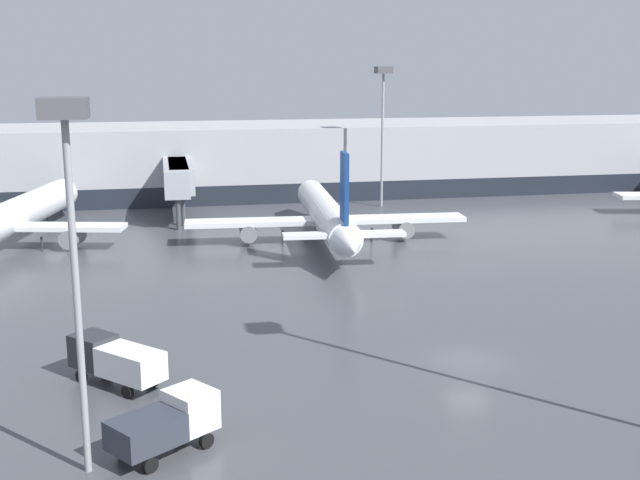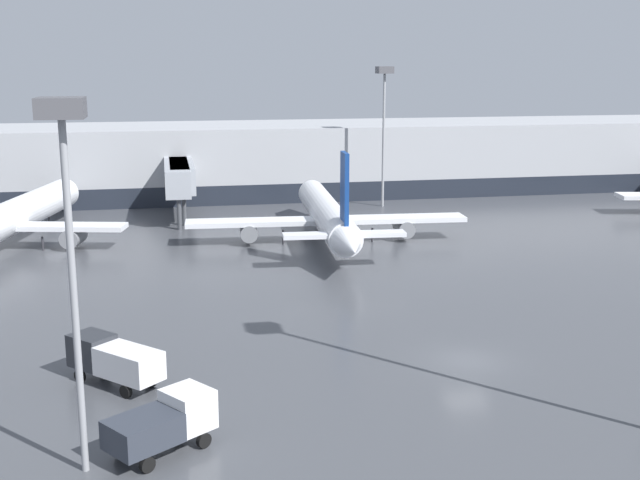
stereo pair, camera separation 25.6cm
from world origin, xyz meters
The scene contains 8 objects.
ground_plane centered at (0.00, 0.00, 0.00)m, with size 320.00×320.00×0.00m, color #424449.
terminal_building centered at (-0.34, 61.80, 4.50)m, with size 160.00×30.32×9.00m.
parked_jet_0 centered at (-31.11, 35.22, 2.65)m, with size 21.91×37.39×9.35m.
parked_jet_1 centered at (-1.66, 32.10, 2.61)m, with size 26.84×31.94×9.74m.
service_truck_0 centered at (-17.15, -7.79, 1.42)m, with size 5.14×4.52×2.50m.
service_truck_1 centered at (-19.72, 0.37, 1.48)m, with size 5.34×5.43×2.47m.
apron_light_mast_1 centered at (-20.46, -8.85, 12.51)m, with size 1.80×1.80×15.54m.
apron_light_mast_2 centered at (8.71, 49.98, 13.07)m, with size 1.80×1.80×16.33m.
Camera 2 is at (-16.67, -41.08, 16.87)m, focal length 45.00 mm.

